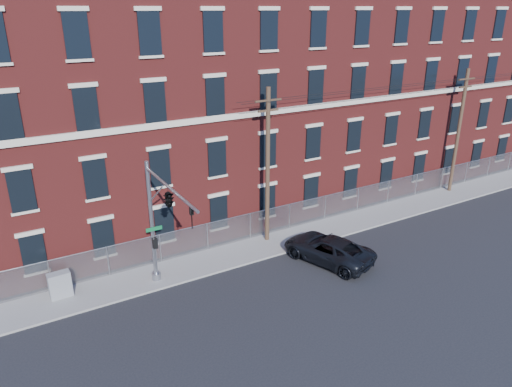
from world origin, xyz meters
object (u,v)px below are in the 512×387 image
Objects in this scene: traffic_signal_mast at (165,207)px; pickup_truck at (328,249)px; utility_cabinet at (60,285)px; utility_pole_near at (268,164)px.

pickup_truck is at bearing -4.03° from traffic_signal_mast.
pickup_truck is at bearing -16.98° from utility_cabinet.
pickup_truck reaches higher than utility_cabinet.
traffic_signal_mast is at bearing -35.23° from utility_cabinet.
utility_pole_near is 7.08× the size of utility_cabinet.
utility_cabinet is (-14.76, 3.91, 0.04)m from pickup_truck.
utility_pole_near is at bearing -1.26° from utility_cabinet.
utility_pole_near is 1.77× the size of pickup_truck.
utility_pole_near is 13.71m from utility_cabinet.
traffic_signal_mast is at bearing -22.34° from pickup_truck.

